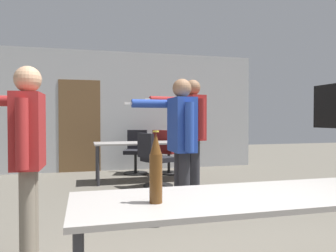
% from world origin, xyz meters
% --- Properties ---
extents(back_wall, '(6.13, 0.12, 2.73)m').
position_xyz_m(back_wall, '(-0.03, 6.23, 1.35)').
color(back_wall, '#B2B5B7').
rests_on(back_wall, ground_plane).
extents(conference_table_near, '(2.16, 0.68, 0.74)m').
position_xyz_m(conference_table_near, '(-0.04, 0.39, 0.67)').
color(conference_table_near, gray).
rests_on(conference_table_near, ground_plane).
extents(conference_table_far, '(1.95, 0.65, 0.74)m').
position_xyz_m(conference_table_far, '(0.14, 4.76, 0.67)').
color(conference_table_far, gray).
rests_on(conference_table_far, ground_plane).
extents(person_right_polo, '(0.88, 0.62, 1.78)m').
position_xyz_m(person_right_polo, '(0.57, 3.35, 1.08)').
color(person_right_polo, '#28282D').
rests_on(person_right_polo, ground_plane).
extents(person_far_watching, '(0.73, 0.60, 1.62)m').
position_xyz_m(person_far_watching, '(-1.48, 1.50, 0.98)').
color(person_far_watching, slate).
rests_on(person_far_watching, ground_plane).
extents(person_center_tall, '(0.77, 0.63, 1.66)m').
position_xyz_m(person_center_tall, '(0.08, 2.30, 1.00)').
color(person_center_tall, '#28282D').
rests_on(person_center_tall, ground_plane).
extents(office_chair_mid_tucked, '(0.65, 0.61, 0.94)m').
position_xyz_m(office_chair_mid_tucked, '(0.17, 4.15, 0.45)').
color(office_chair_mid_tucked, black).
rests_on(office_chair_mid_tucked, ground_plane).
extents(office_chair_far_right, '(0.69, 0.67, 0.95)m').
position_xyz_m(office_chair_far_right, '(0.70, 5.38, 0.45)').
color(office_chair_far_right, black).
rests_on(office_chair_far_right, ground_plane).
extents(office_chair_side_rolled, '(0.58, 0.63, 0.94)m').
position_xyz_m(office_chair_side_rolled, '(0.08, 5.65, 0.44)').
color(office_chair_side_rolled, black).
rests_on(office_chair_side_rolled, ground_plane).
extents(beer_bottle, '(0.07, 0.07, 0.39)m').
position_xyz_m(beer_bottle, '(-0.65, 0.35, 0.92)').
color(beer_bottle, '#563314').
rests_on(beer_bottle, conference_table_near).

